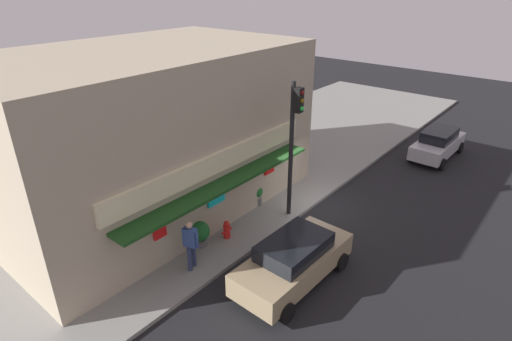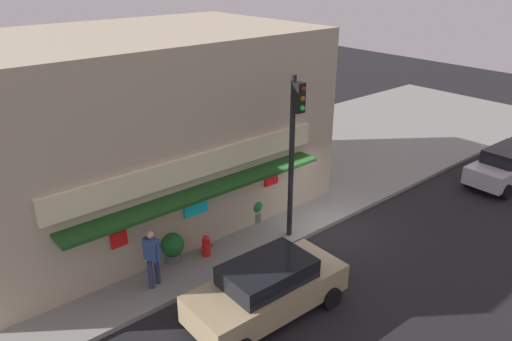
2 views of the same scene
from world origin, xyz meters
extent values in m
plane|color=black|center=(0.00, 0.00, 0.00)|extent=(65.10, 65.10, 0.00)
cube|color=gray|center=(0.00, 5.38, 0.08)|extent=(43.40, 10.76, 0.15)
cube|color=tan|center=(-4.23, 5.77, 3.51)|extent=(12.98, 7.91, 6.71)
cube|color=beige|center=(-4.23, 1.74, 3.16)|extent=(9.86, 0.16, 0.77)
cube|color=#194719|center=(-4.23, 1.39, 2.40)|extent=(9.35, 0.90, 0.12)
cube|color=red|center=(-7.07, 1.76, 1.59)|extent=(0.51, 0.08, 0.48)
cube|color=#19D8E5|center=(-4.36, 1.76, 1.68)|extent=(0.87, 0.08, 0.42)
cube|color=red|center=(-1.06, 1.76, 1.73)|extent=(0.61, 0.08, 0.37)
cylinder|color=black|center=(-1.37, 0.44, 3.00)|extent=(0.18, 0.18, 5.70)
cube|color=black|center=(-1.37, 0.19, 5.18)|extent=(0.32, 0.28, 0.95)
sphere|color=maroon|center=(-1.37, 0.04, 5.48)|extent=(0.18, 0.18, 0.18)
sphere|color=brown|center=(-1.37, 0.04, 5.18)|extent=(0.18, 0.18, 0.18)
sphere|color=#1ED83F|center=(-1.37, 0.04, 4.88)|extent=(0.18, 0.18, 0.18)
cylinder|color=red|center=(-4.36, 1.25, 0.43)|extent=(0.27, 0.27, 0.55)
sphere|color=red|center=(-4.36, 1.25, 0.78)|extent=(0.23, 0.23, 0.23)
cylinder|color=red|center=(-4.56, 1.25, 0.46)|extent=(0.12, 0.10, 0.10)
cylinder|color=red|center=(-4.17, 1.25, 0.46)|extent=(0.12, 0.10, 0.10)
cylinder|color=#2D2D2D|center=(-7.66, 2.10, 0.62)|extent=(0.52, 0.52, 0.94)
cylinder|color=navy|center=(-6.34, 0.97, 0.61)|extent=(0.20, 0.20, 0.92)
cylinder|color=navy|center=(-6.61, 0.88, 0.61)|extent=(0.20, 0.20, 0.92)
cube|color=#334C8C|center=(-6.47, 0.93, 1.41)|extent=(0.38, 0.52, 0.69)
sphere|color=tan|center=(-6.47, 0.93, 1.90)|extent=(0.22, 0.22, 0.22)
cylinder|color=#334C8C|center=(-6.56, 1.17, 1.38)|extent=(0.13, 0.13, 0.62)
cylinder|color=#334C8C|center=(-6.39, 0.68, 1.38)|extent=(0.13, 0.13, 0.62)
cylinder|color=#59595B|center=(-5.38, 1.67, 0.30)|extent=(0.50, 0.50, 0.30)
sphere|color=#1E6628|center=(-5.38, 1.67, 0.78)|extent=(0.76, 0.76, 0.76)
cylinder|color=#59595B|center=(-1.64, 2.03, 0.34)|extent=(0.52, 0.52, 0.37)
sphere|color=#1E6628|center=(-1.64, 2.03, 0.79)|extent=(0.62, 0.62, 0.62)
cube|color=#9E8966|center=(-4.64, -2.07, 0.72)|extent=(4.60, 1.97, 0.80)
cube|color=black|center=(-4.64, -2.07, 1.39)|extent=(2.50, 1.62, 0.54)
cylinder|color=black|center=(-3.02, -1.18, 0.32)|extent=(0.65, 0.24, 0.64)
cylinder|color=black|center=(-3.06, -3.04, 0.32)|extent=(0.65, 0.24, 0.64)
cylinder|color=black|center=(-6.21, -1.10, 0.32)|extent=(0.65, 0.24, 0.64)
cylinder|color=black|center=(-6.26, -2.96, 0.32)|extent=(0.65, 0.24, 0.64)
cube|color=#B7B7BC|center=(9.21, -2.32, 0.69)|extent=(4.45, 1.78, 0.74)
cube|color=black|center=(9.21, -2.32, 1.34)|extent=(2.41, 1.46, 0.56)
cylinder|color=black|center=(10.77, -1.53, 0.32)|extent=(0.65, 0.24, 0.64)
cylinder|color=black|center=(10.73, -3.19, 0.32)|extent=(0.65, 0.24, 0.64)
cylinder|color=black|center=(7.69, -1.45, 0.32)|extent=(0.65, 0.24, 0.64)
cylinder|color=black|center=(7.65, -3.12, 0.32)|extent=(0.65, 0.24, 0.64)
camera|label=1|loc=(-13.94, -8.12, 9.40)|focal=28.83mm
camera|label=2|loc=(-11.98, -10.21, 9.11)|focal=34.23mm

